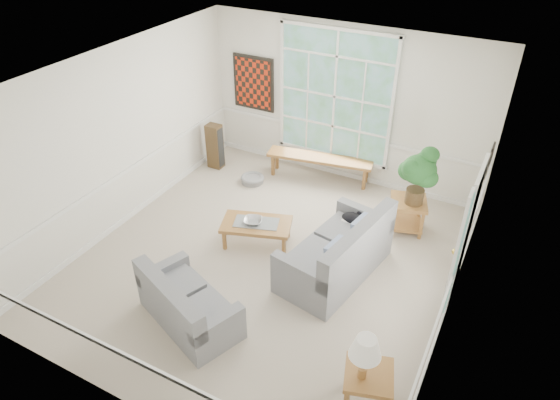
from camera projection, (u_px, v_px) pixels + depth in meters
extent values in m
cube|color=#AC9F8E|center=(269.00, 260.00, 7.92)|extent=(5.50, 6.00, 0.01)
cube|color=white|center=(266.00, 77.00, 6.26)|extent=(5.50, 6.00, 0.02)
cube|color=white|center=(345.00, 105.00, 9.30)|extent=(5.50, 0.02, 3.00)
cube|color=white|center=(119.00, 319.00, 4.88)|extent=(5.50, 0.02, 3.00)
cube|color=white|center=(120.00, 138.00, 8.16)|extent=(0.02, 6.00, 3.00)
cube|color=white|center=(466.00, 234.00, 6.02)|extent=(0.02, 6.00, 3.00)
cube|color=white|center=(335.00, 96.00, 9.26)|extent=(2.30, 0.08, 2.40)
cube|color=white|center=(465.00, 235.00, 6.73)|extent=(0.08, 0.90, 2.10)
cube|color=white|center=(457.00, 256.00, 6.21)|extent=(0.08, 0.26, 1.90)
cube|color=maroon|center=(253.00, 83.00, 9.96)|extent=(0.90, 0.06, 1.10)
cube|color=black|center=(487.00, 166.00, 7.30)|extent=(0.04, 0.26, 0.32)
cube|color=black|center=(491.00, 154.00, 7.59)|extent=(0.04, 0.26, 0.32)
cube|color=slate|center=(335.00, 246.00, 7.40)|extent=(1.29, 2.02, 1.01)
cube|color=slate|center=(189.00, 299.00, 6.64)|extent=(1.67, 1.27, 0.81)
cube|color=#92602F|center=(257.00, 233.00, 8.15)|extent=(1.25, 0.93, 0.41)
imported|color=#9F9FA4|center=(253.00, 221.00, 8.02)|extent=(0.45, 0.45, 0.09)
cube|color=#92602F|center=(319.00, 168.00, 9.86)|extent=(2.11, 0.77, 0.48)
cube|color=#92602F|center=(407.00, 215.00, 8.43)|extent=(0.74, 0.74, 0.58)
cube|color=#92602F|center=(367.00, 389.00, 5.64)|extent=(0.67, 0.67, 0.55)
cylinder|color=gray|center=(252.00, 179.00, 9.84)|extent=(0.51, 0.51, 0.14)
cube|color=#422F19|center=(215.00, 146.00, 10.14)|extent=(0.29, 0.23, 0.94)
ellipsoid|color=black|center=(353.00, 218.00, 7.84)|extent=(0.42, 0.36, 0.17)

